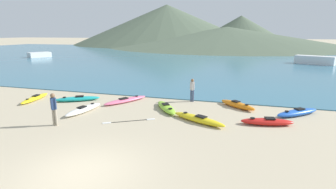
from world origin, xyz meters
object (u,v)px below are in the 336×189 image
object	(u,v)px
kayak_on_sand_3	(237,105)
kayak_on_sand_5	(126,100)
kayak_on_sand_4	(84,109)
moored_boat_0	(229,48)
kayak_on_sand_0	(198,119)
kayak_on_sand_8	(35,98)
moored_boat_2	(315,60)
kayak_on_sand_1	(77,99)
person_near_waterline	(192,89)
moored_boat_1	(39,55)
kayak_on_sand_7	(297,112)
kayak_on_sand_2	(267,122)
kayak_on_sand_6	(166,107)
person_near_foreground	(54,107)
loose_paddle	(129,121)

from	to	relation	value
kayak_on_sand_3	kayak_on_sand_5	distance (m)	7.36
kayak_on_sand_4	moored_boat_0	xyz separation A→B (m)	(4.69, 55.29, 0.70)
kayak_on_sand_0	kayak_on_sand_3	xyz separation A→B (m)	(1.86, 3.39, 0.02)
kayak_on_sand_8	moored_boat_2	world-z (taller)	moored_boat_2
kayak_on_sand_5	kayak_on_sand_3	bearing A→B (deg)	6.16
kayak_on_sand_1	person_near_waterline	distance (m)	7.93
kayak_on_sand_5	person_near_waterline	world-z (taller)	person_near_waterline
kayak_on_sand_8	moored_boat_1	distance (m)	35.45
kayak_on_sand_5	kayak_on_sand_4	bearing A→B (deg)	-116.58
kayak_on_sand_7	moored_boat_2	bearing A→B (deg)	76.31
kayak_on_sand_3	kayak_on_sand_7	world-z (taller)	kayak_on_sand_3
kayak_on_sand_1	kayak_on_sand_2	bearing A→B (deg)	-6.25
kayak_on_sand_6	kayak_on_sand_5	bearing A→B (deg)	163.27
kayak_on_sand_8	person_near_foreground	xyz separation A→B (m)	(4.88, -3.88, 0.82)
kayak_on_sand_0	moored_boat_0	distance (m)	55.15
kayak_on_sand_3	kayak_on_sand_7	xyz separation A→B (m)	(3.33, -0.69, -0.00)
person_near_waterline	moored_boat_0	size ratio (longest dim) A/B	0.36
kayak_on_sand_1	moored_boat_2	bearing A→B (deg)	53.83
kayak_on_sand_6	kayak_on_sand_1	bearing A→B (deg)	177.73
kayak_on_sand_1	kayak_on_sand_8	bearing A→B (deg)	-168.57
kayak_on_sand_6	moored_boat_2	distance (m)	31.83
moored_boat_0	kayak_on_sand_5	bearing A→B (deg)	-93.59
moored_boat_2	kayak_on_sand_7	bearing A→B (deg)	-103.69
kayak_on_sand_0	kayak_on_sand_6	world-z (taller)	kayak_on_sand_0
kayak_on_sand_3	moored_boat_2	world-z (taller)	moored_boat_2
kayak_on_sand_0	kayak_on_sand_1	world-z (taller)	kayak_on_sand_0
kayak_on_sand_4	moored_boat_1	distance (m)	39.93
person_near_foreground	loose_paddle	distance (m)	3.84
kayak_on_sand_2	kayak_on_sand_7	xyz separation A→B (m)	(1.76, 2.14, 0.01)
moored_boat_0	kayak_on_sand_3	bearing A→B (deg)	-85.55
moored_boat_0	moored_boat_1	xyz separation A→B (m)	(-33.19, -27.33, -0.35)
kayak_on_sand_3	loose_paddle	xyz separation A→B (m)	(-5.41, -4.35, -0.17)
kayak_on_sand_4	kayak_on_sand_8	size ratio (longest dim) A/B	0.96
kayak_on_sand_0	kayak_on_sand_6	bearing A→B (deg)	144.13
kayak_on_sand_1	kayak_on_sand_3	world-z (taller)	kayak_on_sand_3
person_near_foreground	moored_boat_1	distance (m)	41.61
kayak_on_sand_5	moored_boat_2	distance (m)	32.55
kayak_on_sand_2	moored_boat_2	xyz separation A→B (m)	(8.45, 29.58, 0.49)
kayak_on_sand_8	moored_boat_0	world-z (taller)	moored_boat_0
kayak_on_sand_8	moored_boat_0	bearing A→B (deg)	79.87
kayak_on_sand_5	kayak_on_sand_6	distance (m)	3.32
kayak_on_sand_1	moored_boat_1	distance (m)	37.10
kayak_on_sand_4	moored_boat_0	distance (m)	55.49
moored_boat_0	moored_boat_1	size ratio (longest dim) A/B	1.03
kayak_on_sand_8	loose_paddle	xyz separation A→B (m)	(8.23, -2.25, -0.12)
kayak_on_sand_0	person_near_foreground	world-z (taller)	person_near_foreground
kayak_on_sand_3	moored_boat_0	bearing A→B (deg)	94.45
kayak_on_sand_2	kayak_on_sand_4	xyz separation A→B (m)	(-10.29, -0.75, -0.01)
kayak_on_sand_0	moored_boat_2	bearing A→B (deg)	68.49
moored_boat_1	moored_boat_2	distance (m)	47.29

